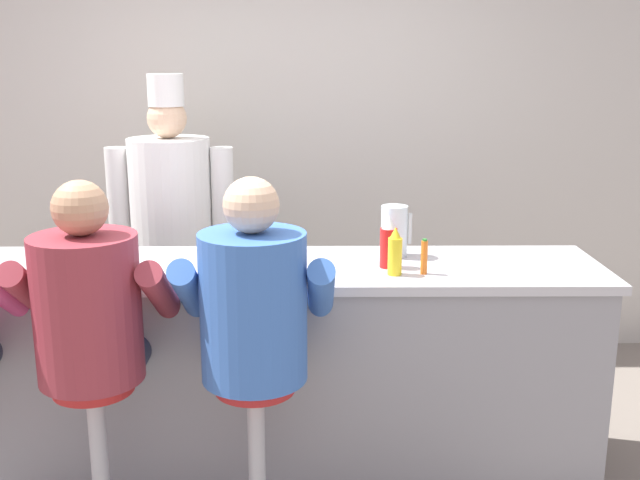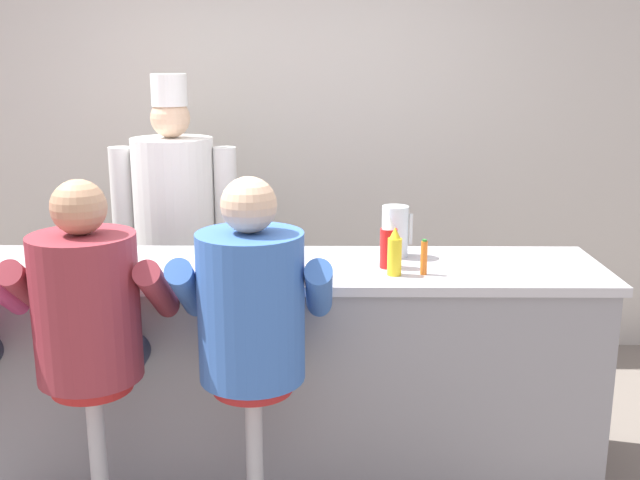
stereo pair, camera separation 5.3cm
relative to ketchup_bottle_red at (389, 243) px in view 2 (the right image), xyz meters
name	(u,v)px [view 2 (the right image)]	position (x,y,z in m)	size (l,w,h in m)	color
wall_back	(282,142)	(-0.55, 1.61, 0.26)	(10.00, 0.06, 2.70)	beige
diner_counter	(264,369)	(-0.55, 0.04, -0.60)	(2.99, 0.67, 0.99)	gray
ketchup_bottle_red	(389,243)	(0.00, 0.00, 0.00)	(0.07, 0.07, 0.23)	red
mustard_bottle_yellow	(395,253)	(0.02, -0.11, -0.01)	(0.06, 0.06, 0.20)	yellow
hot_sauce_bottle_orange	(424,257)	(0.14, -0.11, -0.03)	(0.03, 0.03, 0.15)	orange
water_pitcher_clear	(395,231)	(0.04, 0.19, 0.01)	(0.14, 0.12, 0.23)	silver
breakfast_plate	(250,269)	(-0.59, -0.07, -0.09)	(0.23, 0.23, 0.05)	white
cereal_bowl	(284,275)	(-0.44, -0.22, -0.08)	(0.13, 0.13, 0.06)	#B24C47
coffee_mug_white	(74,250)	(-1.41, 0.13, -0.07)	(0.14, 0.09, 0.08)	white
diner_seated_maroon	(90,316)	(-1.15, -0.49, -0.16)	(0.59, 0.58, 1.45)	#B2B5BA
diner_seated_blue	(252,315)	(-0.54, -0.48, -0.15)	(0.60, 0.59, 1.47)	#B2B5BA
cook_in_whites_near	(175,221)	(-1.11, 0.94, -0.11)	(0.70, 0.45, 1.79)	#232328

